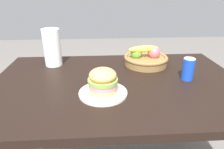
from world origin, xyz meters
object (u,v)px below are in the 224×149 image
sandwich (103,81)px  soda_can (188,69)px  paper_towel_roll (52,47)px  plate (103,93)px  fruit_basket (146,58)px

sandwich → soda_can: sandwich is taller
soda_can → paper_towel_roll: bearing=160.5°
plate → paper_towel_roll: 0.54m
soda_can → fruit_basket: bearing=126.8°
sandwich → paper_towel_roll: paper_towel_roll is taller
plate → sandwich: (0.00, 0.00, 0.07)m
soda_can → sandwich: bearing=-164.0°
sandwich → fruit_basket: bearing=52.6°
soda_can → plate: bearing=-164.0°
plate → fruit_basket: bearing=52.6°
plate → soda_can: size_ratio=1.89×
fruit_basket → paper_towel_roll: paper_towel_roll is taller
sandwich → paper_towel_roll: (-0.32, 0.42, 0.05)m
plate → fruit_basket: size_ratio=0.82×
plate → paper_towel_roll: bearing=127.2°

